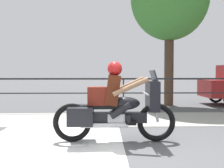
% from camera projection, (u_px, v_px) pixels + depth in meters
% --- Properties ---
extents(ground_plane, '(120.00, 120.00, 0.00)m').
position_uv_depth(ground_plane, '(143.00, 153.00, 4.81)').
color(ground_plane, '#4C4C4F').
extents(sidewalk_band, '(44.00, 2.40, 0.01)m').
position_uv_depth(sidewalk_band, '(127.00, 119.00, 8.20)').
color(sidewalk_band, '#99968E').
rests_on(sidewalk_band, ground).
extents(crosswalk_band, '(2.76, 6.00, 0.01)m').
position_uv_depth(crosswalk_band, '(42.00, 157.00, 4.57)').
color(crosswalk_band, silver).
rests_on(crosswalk_band, ground).
extents(fence_railing, '(36.00, 0.05, 1.17)m').
position_uv_depth(fence_railing, '(123.00, 85.00, 9.71)').
color(fence_railing, '#232326').
rests_on(fence_railing, ground).
extents(motorcycle, '(2.43, 0.76, 1.59)m').
position_uv_depth(motorcycle, '(114.00, 107.00, 5.54)').
color(motorcycle, black).
rests_on(motorcycle, ground).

